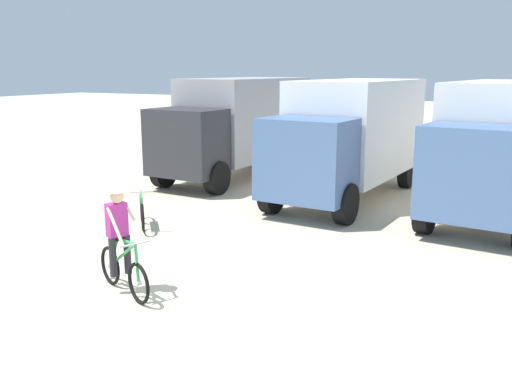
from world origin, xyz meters
name	(u,v)px	position (x,y,z in m)	size (l,w,h in m)	color
ground_plane	(171,299)	(0.00, 0.00, 0.00)	(120.00, 120.00, 0.00)	beige
box_truck_grey_hauler	(237,122)	(-4.13, 9.77, 1.87)	(2.80, 6.89, 3.35)	#9E9EA3
box_truck_avon_van	(351,133)	(0.31, 8.39, 1.87)	(2.86, 6.91, 3.35)	white
box_truck_white_box	(502,141)	(4.26, 8.31, 1.87)	(3.05, 6.96, 3.35)	white
cyclist_orange_shirt	(121,244)	(-0.87, -0.15, 0.85)	(1.60, 0.82, 1.82)	black
bicycle_spare	(142,211)	(-3.07, 3.17, 0.40)	(1.16, 1.37, 0.97)	black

